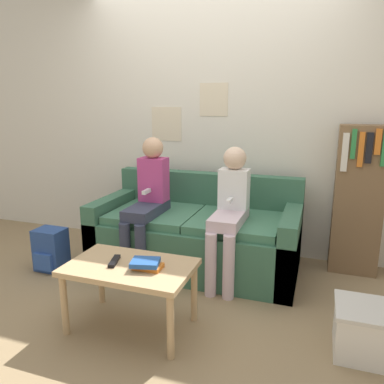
% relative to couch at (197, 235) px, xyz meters
% --- Properties ---
extents(ground_plane, '(10.00, 10.00, 0.00)m').
position_rel_couch_xyz_m(ground_plane, '(0.00, -0.54, -0.29)').
color(ground_plane, '#937A56').
extents(wall_back, '(8.00, 0.06, 2.60)m').
position_rel_couch_xyz_m(wall_back, '(-0.00, 0.53, 1.01)').
color(wall_back, silver).
rests_on(wall_back, ground_plane).
extents(couch, '(1.79, 0.86, 0.80)m').
position_rel_couch_xyz_m(couch, '(0.00, 0.00, 0.00)').
color(couch, '#38664C').
rests_on(couch, ground_plane).
extents(coffee_table, '(0.81, 0.50, 0.44)m').
position_rel_couch_xyz_m(coffee_table, '(-0.10, -1.06, 0.10)').
color(coffee_table, tan).
rests_on(coffee_table, ground_plane).
extents(person_left, '(0.24, 0.58, 1.16)m').
position_rel_couch_xyz_m(person_left, '(-0.39, -0.19, 0.37)').
color(person_left, '#33384C').
rests_on(person_left, ground_plane).
extents(person_right, '(0.24, 0.58, 1.11)m').
position_rel_couch_xyz_m(person_right, '(0.35, -0.20, 0.35)').
color(person_right, silver).
rests_on(person_right, ground_plane).
extents(tv_remote, '(0.08, 0.17, 0.02)m').
position_rel_couch_xyz_m(tv_remote, '(-0.21, -1.07, 0.17)').
color(tv_remote, black).
rests_on(tv_remote, coffee_table).
extents(book_stack, '(0.20, 0.18, 0.06)m').
position_rel_couch_xyz_m(book_stack, '(0.03, -1.08, 0.19)').
color(book_stack, orange).
rests_on(book_stack, coffee_table).
extents(bookshelf, '(0.39, 0.26, 1.28)m').
position_rel_couch_xyz_m(bookshelf, '(1.33, 0.36, 0.36)').
color(bookshelf, brown).
rests_on(bookshelf, ground_plane).
extents(storage_box, '(0.37, 0.35, 0.30)m').
position_rel_couch_xyz_m(storage_box, '(1.34, -0.86, -0.13)').
color(storage_box, silver).
rests_on(storage_box, ground_plane).
extents(backpack, '(0.26, 0.23, 0.37)m').
position_rel_couch_xyz_m(backpack, '(-1.20, -0.51, -0.10)').
color(backpack, '#284789').
rests_on(backpack, ground_plane).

